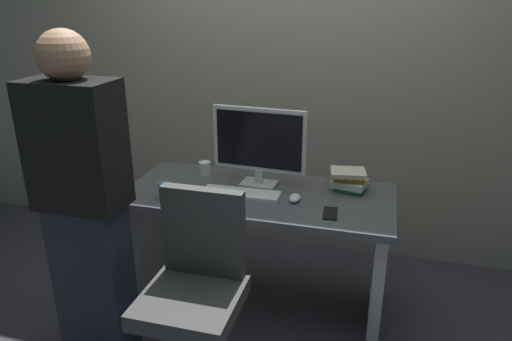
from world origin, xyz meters
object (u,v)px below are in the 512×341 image
(person_at_desk, at_px, (85,207))
(cup_near_keyboard, at_px, (165,190))
(keyboard, at_px, (241,193))
(cell_phone, at_px, (330,213))
(mouse, at_px, (295,198))
(book_stack, at_px, (349,180))
(monitor, at_px, (259,143))
(desk, at_px, (258,228))
(cup_by_monitor, at_px, (205,168))
(office_chair, at_px, (196,301))

(person_at_desk, relative_size, cup_near_keyboard, 19.14)
(keyboard, bearing_deg, cell_phone, -13.46)
(mouse, xyz_separation_m, book_stack, (0.26, 0.23, 0.05))
(person_at_desk, relative_size, monitor, 3.03)
(mouse, height_order, cup_near_keyboard, cup_near_keyboard)
(desk, xyz_separation_m, book_stack, (0.48, 0.17, 0.28))
(mouse, relative_size, cup_by_monitor, 1.22)
(office_chair, relative_size, monitor, 1.74)
(keyboard, xyz_separation_m, book_stack, (0.57, 0.23, 0.05))
(desk, xyz_separation_m, cup_near_keyboard, (-0.47, -0.20, 0.26))
(mouse, height_order, cup_by_monitor, cup_by_monitor)
(person_at_desk, height_order, mouse, person_at_desk)
(desk, distance_m, monitor, 0.49)
(keyboard, relative_size, cell_phone, 2.99)
(monitor, relative_size, keyboard, 1.26)
(cup_near_keyboard, height_order, cell_phone, cup_near_keyboard)
(book_stack, bearing_deg, cup_by_monitor, 179.06)
(keyboard, distance_m, cell_phone, 0.52)
(mouse, bearing_deg, book_stack, 40.61)
(cell_phone, bearing_deg, mouse, 146.75)
(office_chair, xyz_separation_m, cup_near_keyboard, (-0.34, 0.44, 0.34))
(desk, distance_m, cup_by_monitor, 0.50)
(desk, relative_size, book_stack, 6.66)
(desk, height_order, mouse, mouse)
(person_at_desk, bearing_deg, cup_by_monitor, 71.33)
(keyboard, bearing_deg, book_stack, 20.82)
(cup_by_monitor, bearing_deg, keyboard, -38.71)
(cup_by_monitor, xyz_separation_m, book_stack, (0.87, -0.01, 0.02))
(monitor, bearing_deg, cell_phone, -31.66)
(monitor, relative_size, cup_near_keyboard, 6.32)
(person_at_desk, height_order, monitor, person_at_desk)
(cup_near_keyboard, bearing_deg, person_at_desk, -114.28)
(person_at_desk, height_order, cell_phone, person_at_desk)
(monitor, distance_m, book_stack, 0.55)
(mouse, xyz_separation_m, cell_phone, (0.20, -0.11, -0.01))
(keyboard, height_order, cup_by_monitor, cup_by_monitor)
(keyboard, bearing_deg, monitor, 69.11)
(monitor, relative_size, mouse, 5.41)
(mouse, xyz_separation_m, cup_near_keyboard, (-0.69, -0.14, 0.03))
(person_at_desk, xyz_separation_m, mouse, (0.88, 0.58, -0.10))
(cup_near_keyboard, bearing_deg, desk, 22.88)
(office_chair, relative_size, cup_near_keyboard, 10.98)
(cell_phone, bearing_deg, keyboard, 163.43)
(monitor, bearing_deg, cup_by_monitor, 167.83)
(book_stack, bearing_deg, monitor, -172.79)
(cup_near_keyboard, distance_m, cell_phone, 0.89)
(desk, bearing_deg, keyboard, -144.59)
(mouse, bearing_deg, cup_near_keyboard, -168.36)
(person_at_desk, bearing_deg, office_chair, -0.45)
(keyboard, xyz_separation_m, cell_phone, (0.50, -0.11, -0.01))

